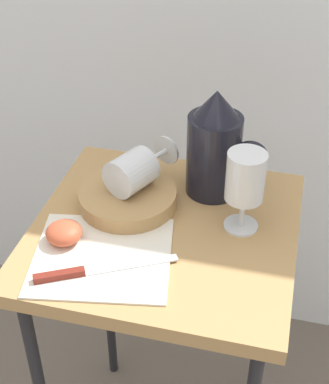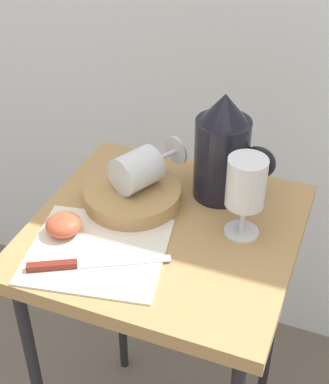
{
  "view_description": "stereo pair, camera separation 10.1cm",
  "coord_description": "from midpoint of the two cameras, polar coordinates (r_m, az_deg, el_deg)",
  "views": [
    {
      "loc": [
        0.2,
        -0.79,
        1.41
      ],
      "look_at": [
        0.0,
        0.0,
        0.82
      ],
      "focal_mm": 53.4,
      "sensor_mm": 36.0,
      "label": 1
    },
    {
      "loc": [
        0.3,
        -0.76,
        1.41
      ],
      "look_at": [
        0.0,
        0.0,
        0.82
      ],
      "focal_mm": 53.4,
      "sensor_mm": 36.0,
      "label": 2
    }
  ],
  "objects": [
    {
      "name": "curtain_drape",
      "position": [
        1.4,
        3.44,
        18.48
      ],
      "size": [
        2.4,
        0.03,
        1.98
      ],
      "primitive_type": "cube",
      "color": "white",
      "rests_on": "ground_plane"
    },
    {
      "name": "table",
      "position": [
        1.11,
        -2.61,
        -7.02
      ],
      "size": [
        0.49,
        0.47,
        0.74
      ],
      "color": "#AD8451",
      "rests_on": "ground_plane"
    },
    {
      "name": "linen_napkin",
      "position": [
        1.01,
        -9.12,
        -6.45
      ],
      "size": [
        0.27,
        0.25,
        0.0
      ],
      "primitive_type": "cube",
      "rotation": [
        0.0,
        0.0,
        0.18
      ],
      "color": "silver",
      "rests_on": "table"
    },
    {
      "name": "basket_tray",
      "position": [
        1.1,
        -6.31,
        -0.7
      ],
      "size": [
        0.19,
        0.19,
        0.03
      ],
      "primitive_type": "cylinder",
      "color": "#AD8451",
      "rests_on": "table"
    },
    {
      "name": "pitcher",
      "position": [
        1.1,
        2.41,
        3.89
      ],
      "size": [
        0.16,
        0.11,
        0.22
      ],
      "color": "black",
      "rests_on": "table"
    },
    {
      "name": "wine_glass_upright",
      "position": [
        1.0,
        5.22,
        1.0
      ],
      "size": [
        0.07,
        0.07,
        0.16
      ],
      "color": "silver",
      "rests_on": "table"
    },
    {
      "name": "wine_glass_tipped_near",
      "position": [
        1.08,
        -5.85,
        2.0
      ],
      "size": [
        0.13,
        0.16,
        0.08
      ],
      "color": "silver",
      "rests_on": "basket_tray"
    },
    {
      "name": "apple_half_left",
      "position": [
        1.03,
        -12.79,
        -4.09
      ],
      "size": [
        0.07,
        0.07,
        0.04
      ],
      "primitive_type": "ellipsoid",
      "color": "#C15133",
      "rests_on": "linen_napkin"
    },
    {
      "name": "knife",
      "position": [
        0.97,
        -10.94,
        -7.93
      ],
      "size": [
        0.22,
        0.13,
        0.01
      ],
      "color": "silver",
      "rests_on": "linen_napkin"
    }
  ]
}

